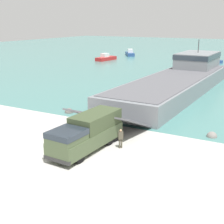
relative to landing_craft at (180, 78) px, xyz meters
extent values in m
plane|color=#B7B5AD|center=(-1.64, -27.22, -1.87)|extent=(240.00, 240.00, 0.00)
cube|color=gray|center=(-0.07, -2.60, -0.66)|extent=(9.78, 35.76, 2.43)
cube|color=#56565B|center=(-0.07, -2.60, 0.60)|extent=(9.04, 34.32, 0.08)
cube|color=gray|center=(0.28, 9.68, 1.96)|extent=(6.42, 10.12, 2.82)
cube|color=#28333D|center=(0.28, 9.68, 2.80)|extent=(6.60, 10.22, 0.85)
cylinder|color=#3F3F42|center=(0.28, 9.68, 4.57)|extent=(0.16, 0.16, 2.40)
cube|color=#56565B|center=(-0.66, -23.05, -0.56)|extent=(7.61, 5.65, 2.39)
cube|color=#475638|center=(0.19, -28.35, -0.84)|extent=(2.97, 8.23, 1.27)
cube|color=#475638|center=(0.05, -31.02, 0.26)|extent=(2.52, 2.88, 0.91)
cube|color=#28333D|center=(0.05, -31.02, 0.48)|extent=(2.60, 2.91, 0.46)
cube|color=#3C492E|center=(0.27, -26.98, 0.47)|extent=(2.71, 5.27, 1.35)
cube|color=#2D2D2D|center=(-0.02, -32.32, -1.32)|extent=(2.59, 0.38, 0.32)
cylinder|color=black|center=(1.10, -30.92, -1.26)|extent=(0.46, 1.25, 1.23)
cylinder|color=black|center=(-0.98, -30.80, -1.26)|extent=(0.46, 1.25, 1.23)
cylinder|color=black|center=(1.34, -26.45, -1.26)|extent=(0.46, 1.25, 1.23)
cylinder|color=black|center=(-0.74, -26.34, -1.26)|extent=(0.46, 1.25, 1.23)
cylinder|color=black|center=(1.40, -25.35, -1.26)|extent=(0.46, 1.25, 1.23)
cylinder|color=black|center=(-0.68, -25.24, -1.26)|extent=(0.46, 1.25, 1.23)
cylinder|color=#4C4738|center=(2.58, -26.74, -1.44)|extent=(0.14, 0.14, 0.86)
cylinder|color=#4C4738|center=(2.71, -26.62, -1.44)|extent=(0.14, 0.14, 0.86)
cube|color=#4C4738|center=(2.65, -26.68, -0.67)|extent=(0.49, 0.47, 0.68)
sphere|color=tan|center=(2.65, -26.68, -0.21)|extent=(0.23, 0.23, 0.23)
cube|color=navy|center=(-29.91, 43.76, -1.36)|extent=(5.58, 6.89, 1.03)
cube|color=silver|center=(-29.63, 43.33, -0.27)|extent=(2.40, 2.55, 1.14)
cube|color=#B22323|center=(-30.52, 29.06, -1.39)|extent=(3.34, 7.53, 0.97)
cube|color=silver|center=(-30.60, 28.52, -0.37)|extent=(1.93, 2.39, 1.07)
cube|color=navy|center=(-2.71, 39.34, -1.47)|extent=(6.26, 6.70, 0.81)
cube|color=silver|center=(-2.40, 38.97, -0.61)|extent=(2.70, 2.71, 0.89)
cylinder|color=#333338|center=(-4.76, -23.04, -1.53)|extent=(0.27, 0.27, 0.68)
sphere|color=#333338|center=(-4.76, -23.04, -1.12)|extent=(0.31, 0.31, 0.31)
sphere|color=#66605B|center=(-8.07, -19.72, -1.87)|extent=(1.09, 1.09, 1.09)
sphere|color=gray|center=(9.23, -19.90, -1.87)|extent=(1.04, 1.04, 1.04)
camera|label=1|loc=(14.31, -49.71, 9.03)|focal=50.00mm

